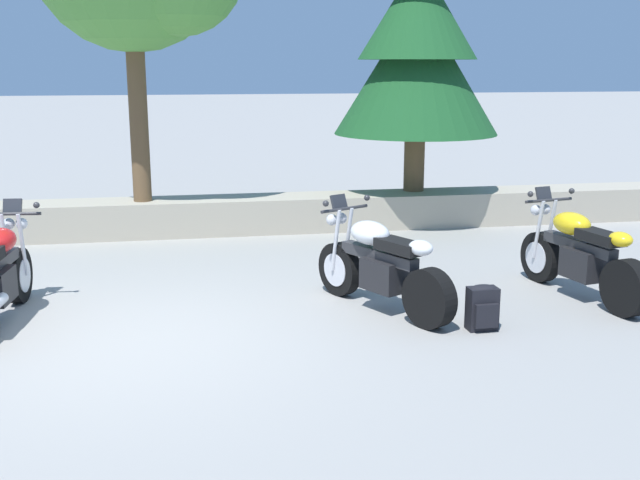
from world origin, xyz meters
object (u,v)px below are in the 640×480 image
object	(u,v)px
motorcycle_white_centre	(380,267)
rider_backpack	(483,307)
pine_tree_mid_left	(417,46)
motorcycle_yellow_far_right	(580,256)

from	to	relation	value
motorcycle_white_centre	rider_backpack	world-z (taller)	motorcycle_white_centre
motorcycle_white_centre	pine_tree_mid_left	size ratio (longest dim) A/B	0.44
pine_tree_mid_left	motorcycle_yellow_far_right	bearing A→B (deg)	-81.83
rider_backpack	motorcycle_white_centre	bearing A→B (deg)	136.01
motorcycle_white_centre	rider_backpack	xyz separation A→B (m)	(0.85, -0.82, -0.24)
pine_tree_mid_left	motorcycle_white_centre	bearing A→B (deg)	-111.28
motorcycle_yellow_far_right	rider_backpack	xyz separation A→B (m)	(-1.51, -0.87, -0.24)
motorcycle_yellow_far_right	pine_tree_mid_left	world-z (taller)	pine_tree_mid_left
motorcycle_white_centre	rider_backpack	size ratio (longest dim) A/B	4.05
rider_backpack	pine_tree_mid_left	distance (m)	5.97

